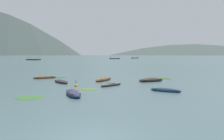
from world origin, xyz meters
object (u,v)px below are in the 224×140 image
at_px(rowboat_6, 45,77).
at_px(ferry_1, 135,58).
at_px(ferry_2, 33,59).
at_px(rowboat_4, 61,82).
at_px(rowboat_3, 104,79).
at_px(rowboat_2, 166,90).
at_px(ferry_0, 115,58).
at_px(rowboat_0, 73,93).
at_px(rowboat_1, 111,85).
at_px(rowboat_5, 151,80).
at_px(mooring_buoy, 76,86).

distance_m(rowboat_6, ferry_1, 175.62).
xyz_separation_m(rowboat_6, ferry_2, (-40.91, 108.90, 0.27)).
bearing_deg(rowboat_4, rowboat_3, 20.47).
xyz_separation_m(rowboat_2, ferry_0, (1.72, 153.80, 0.29)).
bearing_deg(rowboat_3, rowboat_0, -104.61).
height_order(rowboat_1, rowboat_2, rowboat_2).
bearing_deg(rowboat_5, rowboat_2, -91.97).
bearing_deg(rowboat_2, ferry_0, 89.36).
distance_m(rowboat_0, rowboat_2, 9.71).
relative_size(rowboat_5, rowboat_6, 1.12).
bearing_deg(rowboat_1, mooring_buoy, -174.01).
relative_size(rowboat_4, rowboat_5, 0.81).
relative_size(rowboat_0, rowboat_4, 1.10).
height_order(rowboat_5, rowboat_6, rowboat_5).
relative_size(rowboat_0, rowboat_1, 1.22).
bearing_deg(ferry_2, rowboat_6, -69.41).
height_order(rowboat_5, ferry_2, ferry_2).
bearing_deg(rowboat_0, rowboat_2, 10.15).
bearing_deg(rowboat_3, ferry_1, 79.97).
distance_m(rowboat_1, ferry_0, 149.93).
bearing_deg(rowboat_2, ferry_1, 82.52).
relative_size(rowboat_6, mooring_buoy, 4.08).
bearing_deg(rowboat_6, rowboat_5, -13.92).
height_order(ferry_1, mooring_buoy, ferry_1).
relative_size(rowboat_4, mooring_buoy, 3.71).
bearing_deg(rowboat_2, rowboat_4, 151.25).
distance_m(rowboat_5, ferry_2, 126.90).
relative_size(rowboat_0, rowboat_6, 1.00).
relative_size(rowboat_3, ferry_2, 0.39).
bearing_deg(mooring_buoy, ferry_0, 85.51).
bearing_deg(mooring_buoy, rowboat_5, 22.93).
bearing_deg(rowboat_4, rowboat_6, 126.38).
bearing_deg(ferry_0, rowboat_4, -95.59).
bearing_deg(rowboat_0, ferry_2, 111.29).
bearing_deg(rowboat_2, rowboat_1, 144.64).
distance_m(rowboat_1, rowboat_4, 7.50).
bearing_deg(rowboat_1, rowboat_6, 143.10).
bearing_deg(rowboat_5, rowboat_0, -135.41).
height_order(rowboat_3, rowboat_6, rowboat_3).
bearing_deg(rowboat_2, rowboat_6, 143.63).
xyz_separation_m(rowboat_5, ferry_2, (-57.65, 113.05, 0.24)).
bearing_deg(rowboat_3, rowboat_5, -9.39).
height_order(rowboat_1, ferry_2, ferry_2).
distance_m(rowboat_4, mooring_buoy, 4.21).
bearing_deg(rowboat_0, rowboat_4, 109.61).
distance_m(ferry_1, ferry_2, 102.32).
bearing_deg(rowboat_2, mooring_buoy, 160.35).
relative_size(rowboat_0, ferry_0, 0.41).
height_order(rowboat_2, rowboat_6, rowboat_6).
bearing_deg(rowboat_4, rowboat_0, -70.39).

